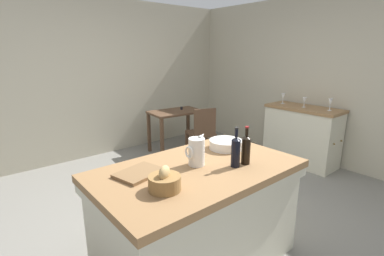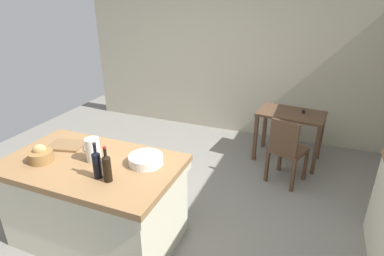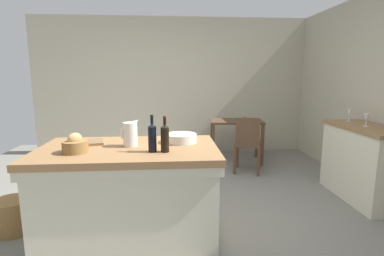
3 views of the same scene
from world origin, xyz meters
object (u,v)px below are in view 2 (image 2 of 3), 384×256
Objects in this scene: writing_desk at (290,121)px; cutting_board at (66,145)px; island_table at (96,198)px; wine_bottle_amber at (97,164)px; wicker_hamper at (25,190)px; wine_bottle_dark at (107,167)px; pitcher at (93,149)px; wooden_chair at (287,149)px; bread_basket at (41,155)px; wash_bowl at (146,160)px.

writing_desk is 2.98m from cutting_board.
island_table is at bearing -21.92° from cutting_board.
wine_bottle_amber is (0.66, -0.35, 0.12)m from cutting_board.
wicker_hamper is (-1.40, 0.34, -0.84)m from wine_bottle_amber.
wine_bottle_dark is at bearing -13.15° from wicker_hamper.
pitcher reaches higher than island_table.
pitcher is 0.47m from cutting_board.
wooden_chair is 2.58m from cutting_board.
pitcher is 0.82× the size of wine_bottle_amber.
bread_basket is (-0.42, -0.15, 0.46)m from island_table.
writing_desk is 3.08× the size of wash_bowl.
wine_bottle_dark is at bearing -7.04° from wine_bottle_amber.
wash_bowl is at bearing 19.08° from bread_basket.
pitcher reaches higher than cutting_board.
wooden_chair is at bearing 47.27° from island_table.
pitcher reaches higher than wicker_hamper.
cutting_board is (-0.92, 0.01, -0.03)m from wash_bowl.
wine_bottle_dark is at bearing -25.56° from cutting_board.
wash_bowl is 1.44× the size of bread_basket.
pitcher is (0.02, 0.04, 0.52)m from island_table.
wash_bowl is at bearing 66.73° from wine_bottle_dark.
writing_desk is at bearing 93.10° from wooden_chair.
wooden_chair reaches higher than writing_desk.
island_table is at bearing 141.94° from wine_bottle_amber.
wooden_chair is 2.53× the size of wicker_hamper.
wine_bottle_dark is 0.98× the size of wine_bottle_amber.
wine_bottle_amber reaches higher than wash_bowl.
wooden_chair is 2.86× the size of wine_bottle_dark.
pitcher is 0.48m from bread_basket.
wicker_hamper is at bearing 157.49° from bread_basket.
bread_basket is 1.11m from wicker_hamper.
wash_bowl is 0.88× the size of wicker_hamper.
island_table is at bearing 150.15° from wine_bottle_dark.
wine_bottle_dark is (0.32, -0.23, 0.01)m from pitcher.
writing_desk is 2.87m from wine_bottle_dark.
island_table is 0.62m from cutting_board.
island_table is 1.82× the size of wooden_chair.
wash_bowl is at bearing 0.25° from wicker_hamper.
cutting_board is at bearing 158.08° from island_table.
wooden_chair reaches higher than island_table.
cutting_board reaches higher than wooden_chair.
wash_bowl is at bearing -125.16° from wooden_chair.
wine_bottle_dark reaches higher than writing_desk.
wicker_hamper is at bearing 166.85° from wine_bottle_dark.
pitcher is 1.45m from wicker_hamper.
island_table is 1.22m from wicker_hamper.
cutting_board is at bearing -142.46° from wooden_chair.
writing_desk is 2.70× the size of wicker_hamper.
wash_bowl is (-1.10, -1.56, 0.43)m from wooden_chair.
wooden_chair is at bearing 54.47° from wine_bottle_amber.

